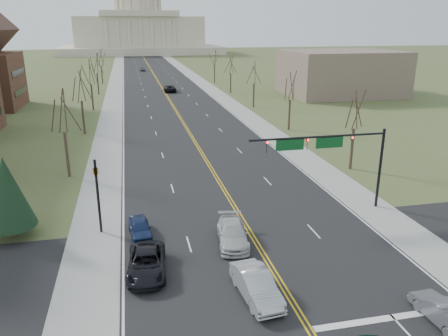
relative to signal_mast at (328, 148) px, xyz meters
name	(u,v)px	position (x,y,z in m)	size (l,w,h in m)	color
ground	(302,319)	(-7.45, -13.50, -5.76)	(600.00, 600.00, 0.00)	#4E562B
road	(158,81)	(-7.45, 96.50, -5.76)	(20.00, 380.00, 0.01)	black
cross_road	(269,264)	(-7.45, -7.50, -5.76)	(120.00, 14.00, 0.01)	black
sidewalk_left	(116,83)	(-19.45, 96.50, -5.75)	(4.00, 380.00, 0.03)	gray
sidewalk_right	(199,80)	(4.55, 96.50, -5.75)	(4.00, 380.00, 0.03)	gray
center_line	(158,81)	(-7.45, 96.50, -5.75)	(0.42, 380.00, 0.01)	gold
edge_line_left	(124,82)	(-17.25, 96.50, -5.75)	(0.15, 380.00, 0.01)	silver
edge_line_right	(192,81)	(2.35, 96.50, -5.75)	(0.15, 380.00, 0.01)	silver
stop_bar	(393,317)	(-2.45, -14.50, -5.75)	(9.50, 0.50, 0.01)	silver
capitol	(139,27)	(-7.45, 236.41, 8.44)	(90.00, 60.00, 50.00)	beige
signal_mast	(328,148)	(0.00, 0.00, 0.00)	(12.12, 0.44, 7.20)	black
signal_left	(97,188)	(-18.95, 0.00, -2.05)	(0.32, 0.36, 6.00)	black
tree_r_0	(355,112)	(8.05, 10.50, 0.79)	(3.74, 3.74, 8.50)	#31241D
tree_l_0	(62,113)	(-22.95, 14.50, 1.18)	(3.96, 3.96, 9.00)	#31241D
tree_r_1	(291,88)	(8.05, 30.50, 0.79)	(3.74, 3.74, 8.50)	#31241D
tree_l_1	(80,87)	(-22.95, 34.50, 1.18)	(3.96, 3.96, 9.00)	#31241D
tree_r_2	(254,74)	(8.05, 50.50, 0.79)	(3.74, 3.74, 8.50)	#31241D
tree_l_2	(90,73)	(-22.95, 54.50, 1.18)	(3.96, 3.96, 9.00)	#31241D
tree_r_3	(231,65)	(8.05, 70.50, 0.79)	(3.74, 3.74, 8.50)	#31241D
tree_l_3	(96,64)	(-22.95, 74.50, 1.18)	(3.96, 3.96, 9.00)	#31241D
tree_r_4	(214,59)	(8.05, 90.50, 0.79)	(3.74, 3.74, 8.50)	#31241D
tree_l_4	(101,58)	(-22.95, 94.50, 1.18)	(3.96, 3.96, 9.00)	#31241D
conifer_l	(7,192)	(-25.45, 0.50, -2.02)	(3.64, 3.64, 6.50)	#31241D
bldg_right_mass	(341,73)	(32.55, 62.50, -0.76)	(25.00, 20.00, 10.00)	#705F4F
car_nb_outer_lead	(442,311)	(-0.08, -15.38, -5.07)	(1.43, 4.10, 1.35)	#53555B
car_sb_inner_lead	(256,285)	(-9.42, -11.01, -4.92)	(1.75, 5.03, 1.66)	#ACAFB4
car_sb_outer_lead	(147,263)	(-15.70, -6.88, -5.01)	(2.47, 5.36, 1.49)	black
car_sb_inner_second	(232,234)	(-9.22, -4.01, -4.98)	(2.15, 5.30, 1.54)	#B8B8B8
car_sb_outer_second	(140,228)	(-15.95, -1.38, -5.07)	(1.60, 3.98, 1.36)	navy
car_far_nb	(170,88)	(-6.13, 75.45, -4.92)	(2.74, 5.94, 1.65)	black
car_far_sb	(143,69)	(-10.61, 127.97, -5.09)	(1.56, 3.88, 1.32)	#47484E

